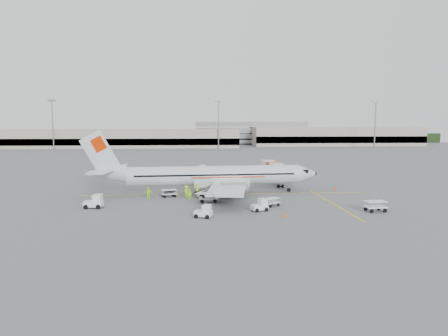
# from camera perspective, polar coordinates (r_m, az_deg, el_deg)

# --- Properties ---
(ground) EXTENTS (360.00, 360.00, 0.00)m
(ground) POSITION_cam_1_polar(r_m,az_deg,el_deg) (57.64, 0.13, -3.98)
(ground) COLOR #56595B
(stripe_lead) EXTENTS (44.00, 0.20, 0.01)m
(stripe_lead) POSITION_cam_1_polar(r_m,az_deg,el_deg) (57.64, 0.13, -3.97)
(stripe_lead) COLOR yellow
(stripe_lead) RESTS_ON ground
(stripe_cross) EXTENTS (0.20, 20.00, 0.01)m
(stripe_cross) POSITION_cam_1_polar(r_m,az_deg,el_deg) (52.77, 16.16, -5.19)
(stripe_cross) COLOR yellow
(stripe_cross) RESTS_ON ground
(terminal_west) EXTENTS (110.00, 22.00, 9.00)m
(terminal_west) POSITION_cam_1_polar(r_m,az_deg,el_deg) (190.14, -14.75, 4.38)
(terminal_west) COLOR gray
(terminal_west) RESTS_ON ground
(terminal_east) EXTENTS (90.00, 26.00, 10.00)m
(terminal_east) POSITION_cam_1_polar(r_m,az_deg,el_deg) (214.74, 16.43, 4.66)
(terminal_east) COLOR gray
(terminal_east) RESTS_ON ground
(parking_garage) EXTENTS (62.00, 24.00, 14.00)m
(parking_garage) POSITION_cam_1_polar(r_m,az_deg,el_deg) (218.52, 3.86, 5.46)
(parking_garage) COLOR slate
(parking_garage) RESTS_ON ground
(treeline) EXTENTS (300.00, 3.00, 6.00)m
(treeline) POSITION_cam_1_polar(r_m,az_deg,el_deg) (231.73, -2.80, 4.52)
(treeline) COLOR black
(treeline) RESTS_ON ground
(mast_west) EXTENTS (3.20, 1.20, 22.00)m
(mast_west) POSITION_cam_1_polar(r_m,az_deg,el_deg) (186.70, -24.64, 5.98)
(mast_west) COLOR slate
(mast_west) RESTS_ON ground
(mast_center) EXTENTS (3.20, 1.20, 22.00)m
(mast_center) POSITION_cam_1_polar(r_m,az_deg,el_deg) (174.80, -0.85, 6.56)
(mast_center) COLOR slate
(mast_center) RESTS_ON ground
(mast_east) EXTENTS (3.20, 1.20, 22.00)m
(mast_east) POSITION_cam_1_polar(r_m,az_deg,el_deg) (193.66, 22.04, 6.08)
(mast_east) COLOR slate
(mast_east) RESTS_ON ground
(aircraft) EXTENTS (36.69, 29.68, 9.62)m
(aircraft) POSITION_cam_1_polar(r_m,az_deg,el_deg) (57.44, -1.38, 0.83)
(aircraft) COLOR silver
(aircraft) RESTS_ON ground
(jet_bridge) EXTENTS (3.40, 14.89, 3.88)m
(jet_bridge) POSITION_cam_1_polar(r_m,az_deg,el_deg) (68.91, 7.47, -0.70)
(jet_bridge) COLOR silver
(jet_bridge) RESTS_ON ground
(belt_loader) EXTENTS (5.00, 2.65, 2.57)m
(belt_loader) POSITION_cam_1_polar(r_m,az_deg,el_deg) (55.34, -2.37, -3.06)
(belt_loader) COLOR silver
(belt_loader) RESTS_ON ground
(tug_fore) EXTENTS (2.22, 1.75, 1.51)m
(tug_fore) POSITION_cam_1_polar(r_m,az_deg,el_deg) (46.21, 5.41, -5.64)
(tug_fore) COLOR silver
(tug_fore) RESTS_ON ground
(tug_mid) EXTENTS (2.19, 1.67, 1.50)m
(tug_mid) POSITION_cam_1_polar(r_m,az_deg,el_deg) (42.85, -3.20, -6.58)
(tug_mid) COLOR silver
(tug_mid) RESTS_ON ground
(tug_aft) EXTENTS (2.34, 1.40, 1.77)m
(tug_aft) POSITION_cam_1_polar(r_m,az_deg,el_deg) (50.43, -19.28, -4.80)
(tug_aft) COLOR silver
(tug_aft) RESTS_ON ground
(cart_loaded_a) EXTENTS (2.59, 1.57, 1.33)m
(cart_loaded_a) POSITION_cam_1_polar(r_m,az_deg,el_deg) (51.28, -2.38, -4.52)
(cart_loaded_a) COLOR silver
(cart_loaded_a) RESTS_ON ground
(cart_loaded_b) EXTENTS (2.44, 1.85, 1.13)m
(cart_loaded_b) POSITION_cam_1_polar(r_m,az_deg,el_deg) (55.63, -8.39, -3.83)
(cart_loaded_b) COLOR silver
(cart_loaded_b) RESTS_ON ground
(cart_empty_a) EXTENTS (2.40, 2.18, 1.08)m
(cart_empty_a) POSITION_cam_1_polar(r_m,az_deg,el_deg) (49.16, 7.26, -5.19)
(cart_empty_a) COLOR silver
(cart_empty_a) RESTS_ON ground
(cart_empty_b) EXTENTS (2.70, 1.79, 1.32)m
(cart_empty_b) POSITION_cam_1_polar(r_m,az_deg,el_deg) (49.32, 22.07, -5.43)
(cart_empty_b) COLOR silver
(cart_empty_b) RESTS_ON ground
(cone_nose) EXTENTS (0.43, 0.43, 0.71)m
(cone_nose) POSITION_cam_1_polar(r_m,az_deg,el_deg) (63.59, 16.58, -2.94)
(cone_nose) COLOR #E64C07
(cone_nose) RESTS_ON ground
(cone_port) EXTENTS (0.39, 0.39, 0.64)m
(cone_port) POSITION_cam_1_polar(r_m,az_deg,el_deg) (77.74, -1.50, -1.05)
(cone_port) COLOR #E64C07
(cone_port) RESTS_ON ground
(cone_stbd) EXTENTS (0.35, 0.35, 0.58)m
(cone_stbd) POSITION_cam_1_polar(r_m,az_deg,el_deg) (43.81, 9.15, -6.98)
(cone_stbd) COLOR #E64C07
(cone_stbd) RESTS_ON ground
(crew_a) EXTENTS (0.81, 0.78, 1.87)m
(crew_a) POSITION_cam_1_polar(r_m,az_deg,el_deg) (55.87, -4.04, -3.35)
(crew_a) COLOR #A0E61B
(crew_a) RESTS_ON ground
(crew_b) EXTENTS (1.04, 1.00, 1.69)m
(crew_b) POSITION_cam_1_polar(r_m,az_deg,el_deg) (52.66, -5.31, -4.06)
(crew_b) COLOR #A0E61B
(crew_b) RESTS_ON ground
(crew_c) EXTENTS (1.22, 1.33, 1.79)m
(crew_c) POSITION_cam_1_polar(r_m,az_deg,el_deg) (54.89, -5.74, -3.58)
(crew_c) COLOR #A0E61B
(crew_c) RESTS_ON ground
(crew_d) EXTENTS (1.09, 0.52, 1.82)m
(crew_d) POSITION_cam_1_polar(r_m,az_deg,el_deg) (54.02, -11.43, -3.82)
(crew_d) COLOR #A0E61B
(crew_d) RESTS_ON ground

